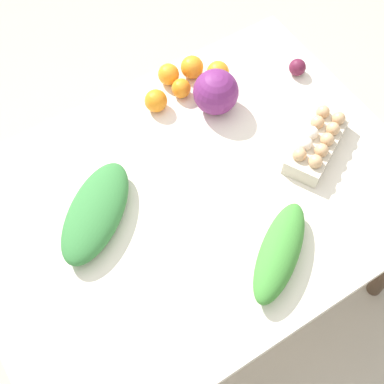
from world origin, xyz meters
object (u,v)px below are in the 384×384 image
greens_bunch_dandelion (96,212)px  egg_carton (318,142)px  greens_bunch_kale (280,252)px  orange_2 (192,67)px  orange_0 (181,88)px  orange_3 (156,101)px  cabbage_purple (216,92)px  beet_root (297,67)px  orange_1 (218,72)px  orange_4 (169,74)px

greens_bunch_dandelion → egg_carton: bearing=167.9°
greens_bunch_kale → orange_2: greens_bunch_kale is taller
greens_bunch_dandelion → orange_0: bearing=-149.5°
orange_2 → orange_3: (0.18, 0.06, -0.00)m
cabbage_purple → greens_bunch_dandelion: cabbage_purple is taller
orange_0 → beet_root: bearing=161.2°
cabbage_purple → orange_3: size_ratio=1.97×
orange_0 → orange_3: bearing=2.7°
orange_1 → orange_4: bearing=-29.9°
greens_bunch_kale → cabbage_purple: bearing=-105.8°
greens_bunch_kale → orange_4: greens_bunch_kale is taller
orange_2 → orange_3: 0.19m
beet_root → orange_2: size_ratio=0.75×
orange_2 → beet_root: bearing=148.9°
cabbage_purple → orange_4: 0.20m
greens_bunch_dandelion → orange_1: 0.67m
cabbage_purple → orange_0: bearing=-57.4°
orange_2 → orange_4: orange_2 is taller
greens_bunch_kale → beet_root: greens_bunch_kale is taller
cabbage_purple → egg_carton: (-0.18, 0.32, -0.03)m
cabbage_purple → greens_bunch_kale: size_ratio=0.46×
orange_2 → orange_4: size_ratio=1.08×
greens_bunch_kale → orange_1: size_ratio=4.24×
orange_3 → orange_4: (-0.10, -0.08, -0.00)m
egg_carton → greens_bunch_dandelion: (0.72, -0.15, 0.00)m
greens_bunch_dandelion → orange_3: 0.46m
orange_0 → orange_2: size_ratio=0.83×
cabbage_purple → greens_bunch_dandelion: 0.57m
orange_1 → orange_2: bearing=-46.9°
cabbage_purple → orange_0: 0.14m
beet_root → orange_1: orange_1 is taller
egg_carton → orange_0: size_ratio=4.52×
beet_root → orange_2: orange_2 is taller
egg_carton → greens_bunch_dandelion: size_ratio=0.85×
greens_bunch_kale → orange_4: size_ratio=4.47×
greens_bunch_kale → orange_3: size_ratio=4.31×
greens_bunch_kale → orange_3: greens_bunch_kale is taller
orange_4 → greens_bunch_dandelion: bearing=37.1°
beet_root → orange_2: bearing=-31.1°
greens_bunch_kale → orange_2: size_ratio=4.14×
greens_bunch_dandelion → orange_4: size_ratio=4.76×
beet_root → orange_3: (0.50, -0.13, 0.01)m
beet_root → orange_4: 0.46m
orange_3 → orange_4: size_ratio=1.04×
cabbage_purple → beet_root: (-0.33, 0.03, -0.05)m
greens_bunch_kale → greens_bunch_dandelion: size_ratio=0.94×
greens_bunch_kale → greens_bunch_dandelion: greens_bunch_kale is taller
greens_bunch_dandelion → orange_1: (-0.61, -0.27, -0.00)m
egg_carton → orange_0: 0.50m
orange_0 → orange_3: 0.10m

